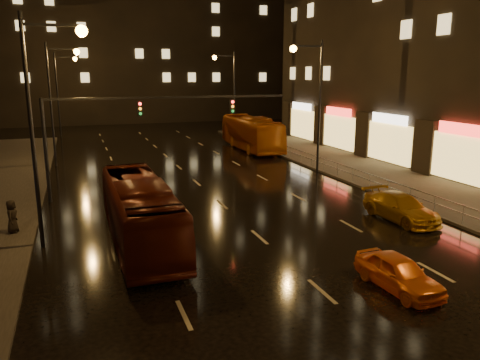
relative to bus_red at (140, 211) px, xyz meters
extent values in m
plane|color=black|center=(5.38, 8.84, -1.47)|extent=(140.00, 140.00, 0.00)
cube|color=#38332D|center=(18.88, 3.84, -1.40)|extent=(7.00, 70.00, 0.15)
cube|color=black|center=(9.38, 60.84, 16.53)|extent=(44.00, 16.00, 36.00)
cylinder|color=black|center=(-4.22, 8.84, 1.63)|extent=(0.22, 0.22, 6.20)
cube|color=black|center=(3.38, 8.84, 4.63)|extent=(15.20, 0.14, 0.14)
cube|color=black|center=(1.38, 8.84, 3.98)|extent=(0.32, 0.18, 0.95)
cube|color=black|center=(7.38, 8.84, 3.98)|extent=(0.32, 0.18, 0.95)
sphere|color=#FF1E19|center=(1.38, 8.72, 4.28)|extent=(0.18, 0.18, 0.18)
cylinder|color=#99999E|center=(15.58, 32.84, -0.82)|extent=(0.04, 0.04, 1.00)
cube|color=#99999E|center=(15.58, 6.84, -0.37)|extent=(0.05, 56.00, 0.05)
cube|color=#99999E|center=(15.58, 6.84, -0.77)|extent=(0.05, 56.00, 0.05)
imported|color=#4C150A|center=(0.00, 0.00, 0.00)|extent=(2.59, 10.60, 2.94)
imported|color=#AE5311|center=(14.31, 23.55, 0.20)|extent=(3.22, 12.10, 3.35)
imported|color=orange|center=(8.03, -7.88, -0.85)|extent=(1.68, 3.74, 1.25)
imported|color=#BB7C11|center=(13.38, -1.16, -0.78)|extent=(2.14, 4.82, 1.38)
imported|color=black|center=(-5.62, 2.97, -0.53)|extent=(0.62, 0.85, 1.59)
camera|label=1|loc=(-2.46, -20.63, 6.08)|focal=35.00mm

